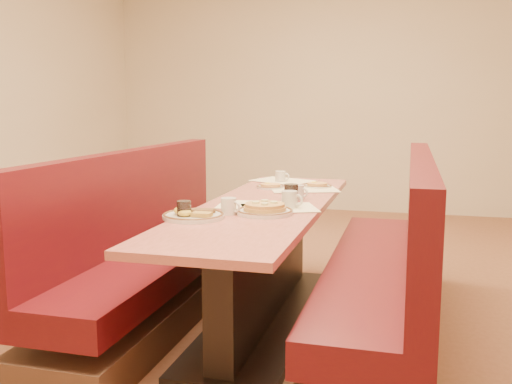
% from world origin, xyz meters
% --- Properties ---
extents(ground, '(8.00, 8.00, 0.00)m').
position_xyz_m(ground, '(0.00, 0.00, 0.00)').
color(ground, '#9E6647').
rests_on(ground, ground).
extents(diner_table, '(0.70, 2.50, 0.75)m').
position_xyz_m(diner_table, '(0.00, 0.00, 0.37)').
color(diner_table, black).
rests_on(diner_table, ground).
extents(booth_left, '(0.55, 2.50, 1.05)m').
position_xyz_m(booth_left, '(-0.73, 0.00, 0.36)').
color(booth_left, '#4C3326').
rests_on(booth_left, ground).
extents(booth_right, '(0.55, 2.50, 1.05)m').
position_xyz_m(booth_right, '(0.73, 0.00, 0.36)').
color(booth_right, '#4C3326').
rests_on(booth_right, ground).
extents(placemat_near_left, '(0.42, 0.34, 0.00)m').
position_xyz_m(placemat_near_left, '(-0.06, -0.08, 0.75)').
color(placemat_near_left, '#FFF6C7').
rests_on(placemat_near_left, diner_table).
extents(placemat_near_right, '(0.50, 0.44, 0.00)m').
position_xyz_m(placemat_near_right, '(0.12, -0.13, 0.75)').
color(placemat_near_right, '#FFF6C7').
rests_on(placemat_near_right, diner_table).
extents(placemat_far_left, '(0.53, 0.47, 0.00)m').
position_xyz_m(placemat_far_left, '(-0.12, 1.03, 0.75)').
color(placemat_far_left, '#FFF6C7').
rests_on(placemat_far_left, diner_table).
extents(placemat_far_right, '(0.55, 0.48, 0.00)m').
position_xyz_m(placemat_far_right, '(0.12, 0.63, 0.75)').
color(placemat_far_right, '#FFF6C7').
rests_on(placemat_far_right, diner_table).
extents(pancake_plate, '(0.31, 0.31, 0.07)m').
position_xyz_m(pancake_plate, '(0.08, -0.31, 0.77)').
color(pancake_plate, beige).
rests_on(pancake_plate, diner_table).
extents(eggs_plate, '(0.32, 0.32, 0.06)m').
position_xyz_m(eggs_plate, '(-0.25, -0.53, 0.77)').
color(eggs_plate, beige).
rests_on(eggs_plate, diner_table).
extents(extra_plate_mid, '(0.21, 0.21, 0.04)m').
position_xyz_m(extra_plate_mid, '(0.19, 0.76, 0.76)').
color(extra_plate_mid, beige).
rests_on(extra_plate_mid, diner_table).
extents(extra_plate_far, '(0.20, 0.20, 0.04)m').
position_xyz_m(extra_plate_far, '(-0.12, 0.64, 0.76)').
color(extra_plate_far, beige).
rests_on(extra_plate_far, diner_table).
extents(coffee_mug_a, '(0.13, 0.09, 0.10)m').
position_xyz_m(coffee_mug_a, '(0.18, -0.10, 0.80)').
color(coffee_mug_a, beige).
rests_on(coffee_mug_a, diner_table).
extents(coffee_mug_b, '(0.12, 0.08, 0.09)m').
position_xyz_m(coffee_mug_b, '(-0.10, -0.38, 0.80)').
color(coffee_mug_b, beige).
rests_on(coffee_mug_b, diner_table).
extents(coffee_mug_c, '(0.12, 0.08, 0.09)m').
position_xyz_m(coffee_mug_c, '(0.16, 0.21, 0.80)').
color(coffee_mug_c, beige).
rests_on(coffee_mug_c, diner_table).
extents(coffee_mug_d, '(0.11, 0.08, 0.08)m').
position_xyz_m(coffee_mug_d, '(-0.12, 0.97, 0.79)').
color(coffee_mug_d, beige).
rests_on(coffee_mug_d, diner_table).
extents(soda_tumbler_near, '(0.07, 0.07, 0.10)m').
position_xyz_m(soda_tumbler_near, '(-0.28, -0.58, 0.80)').
color(soda_tumbler_near, black).
rests_on(soda_tumbler_near, diner_table).
extents(soda_tumbler_mid, '(0.08, 0.08, 0.12)m').
position_xyz_m(soda_tumbler_mid, '(0.15, 0.07, 0.81)').
color(soda_tumbler_mid, black).
rests_on(soda_tumbler_mid, diner_table).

